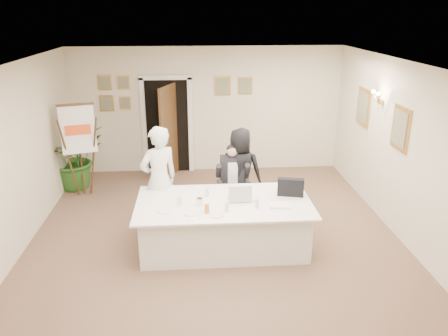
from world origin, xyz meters
TOP-DOWN VIEW (x-y plane):
  - floor at (0.00, 0.00)m, footprint 7.00×7.00m
  - ceiling at (0.00, 0.00)m, footprint 6.00×7.00m
  - wall_back at (0.00, 3.50)m, footprint 6.00×0.10m
  - wall_front at (0.00, -3.50)m, footprint 6.00×0.10m
  - wall_left at (-3.00, 0.00)m, footprint 0.10×7.00m
  - wall_right at (3.00, 0.00)m, footprint 0.10×7.00m
  - doorway at (-0.88, 3.32)m, footprint 1.14×0.86m
  - pictures_back_wall at (-0.80, 3.47)m, footprint 3.40×0.06m
  - pictures_right_wall at (2.97, 1.20)m, footprint 0.06×2.20m
  - wall_sconce at (2.90, 1.20)m, footprint 0.20×0.30m
  - conference_table at (0.12, -0.06)m, footprint 2.67×1.42m
  - seated_man at (0.35, 1.08)m, footprint 0.70×0.73m
  - flip_chart at (-2.53, 2.14)m, footprint 0.67×0.49m
  - standing_man at (-0.90, 0.59)m, footprint 0.79×0.70m
  - standing_woman at (0.50, 1.17)m, footprint 0.88×0.69m
  - potted_palm at (-2.80, 2.61)m, footprint 1.57×1.55m
  - laptop at (0.37, 0.01)m, footprint 0.36×0.37m
  - laptop_bag at (1.18, 0.09)m, footprint 0.42×0.20m
  - paper_stack at (0.94, -0.29)m, footprint 0.33×0.25m
  - plate_left at (-0.77, -0.34)m, footprint 0.24×0.24m
  - plate_mid at (-0.38, -0.44)m, footprint 0.23×0.23m
  - plate_near at (-0.02, -0.53)m, footprint 0.22×0.22m
  - glass_a at (-0.55, -0.14)m, footprint 0.07×0.07m
  - glass_b at (0.14, -0.40)m, footprint 0.06×0.06m
  - glass_c at (0.59, -0.31)m, footprint 0.08×0.08m
  - glass_d at (-0.13, 0.16)m, footprint 0.07×0.07m
  - oj_glass at (-0.15, -0.43)m, footprint 0.08×0.08m
  - steel_jug at (-0.25, -0.16)m, footprint 0.10×0.10m

SIDE VIEW (x-z plane):
  - floor at x=0.00m, z-range 0.00..0.00m
  - conference_table at x=0.12m, z-range 0.01..0.78m
  - potted_palm at x=-2.80m, z-range 0.00..1.32m
  - seated_man at x=0.35m, z-range 0.00..1.34m
  - plate_left at x=-0.77m, z-range 0.78..0.79m
  - plate_mid at x=-0.38m, z-range 0.78..0.79m
  - plate_near at x=-0.02m, z-range 0.78..0.79m
  - paper_stack at x=0.94m, z-range 0.78..0.81m
  - standing_woman at x=0.50m, z-range 0.00..1.59m
  - steel_jug at x=-0.25m, z-range 0.78..0.89m
  - oj_glass at x=-0.15m, z-range 0.78..0.91m
  - glass_a at x=-0.55m, z-range 0.77..0.92m
  - glass_b at x=0.14m, z-range 0.77..0.92m
  - glass_c at x=0.59m, z-range 0.77..0.92m
  - glass_d at x=-0.13m, z-range 0.77..0.92m
  - flip_chart at x=-2.53m, z-range -0.07..1.78m
  - standing_man at x=-0.90m, z-range 0.00..1.81m
  - laptop at x=0.37m, z-range 0.78..1.05m
  - laptop_bag at x=1.18m, z-range 0.77..1.06m
  - doorway at x=-0.88m, z-range -0.06..2.14m
  - wall_back at x=0.00m, z-range 0.00..2.80m
  - wall_front at x=0.00m, z-range 0.00..2.80m
  - wall_left at x=-3.00m, z-range 0.00..2.80m
  - wall_right at x=3.00m, z-range 0.00..2.80m
  - pictures_right_wall at x=2.97m, z-range 1.35..2.15m
  - pictures_back_wall at x=-0.80m, z-range 1.45..2.25m
  - wall_sconce at x=2.90m, z-range 1.98..2.22m
  - ceiling at x=0.00m, z-range 2.79..2.81m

